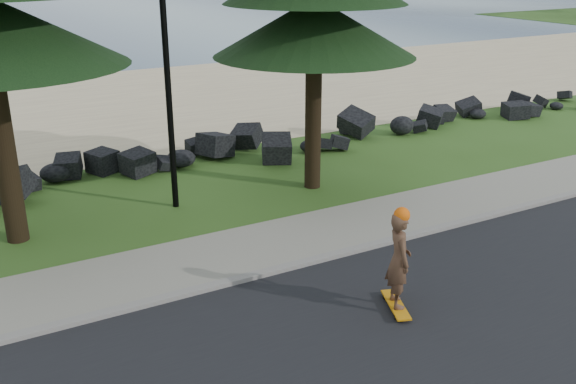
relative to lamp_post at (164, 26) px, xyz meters
name	(u,v)px	position (x,y,z in m)	size (l,w,h in m)	color
ground	(232,259)	(0.00, -3.20, -4.13)	(160.00, 160.00, 0.00)	#31531A
kerb	(253,276)	(0.00, -4.10, -4.08)	(160.00, 0.20, 0.10)	gray
sidewalk	(228,254)	(0.00, -3.00, -4.09)	(160.00, 2.00, 0.08)	gray
beach_sand	(74,110)	(0.00, 11.30, -4.13)	(160.00, 15.00, 0.01)	tan
seawall_boulders	(145,177)	(0.00, 2.40, -4.13)	(60.00, 2.40, 1.10)	black
lamp_post	(164,26)	(0.00, 0.00, 0.00)	(0.25, 0.14, 8.14)	black
skateboarder	(399,260)	(1.60, -6.23, -3.22)	(0.58, 1.00, 1.82)	orange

